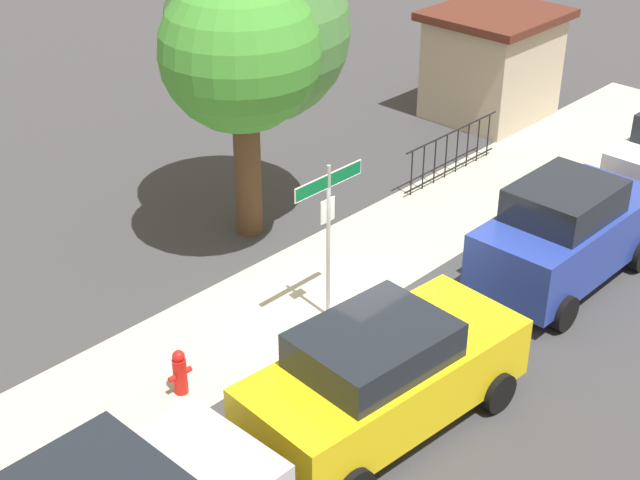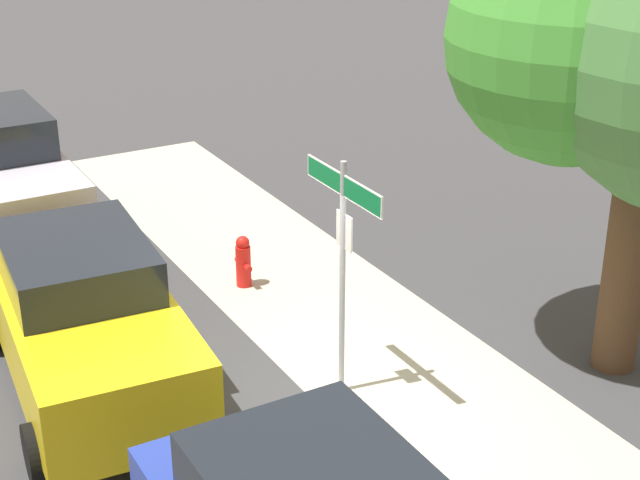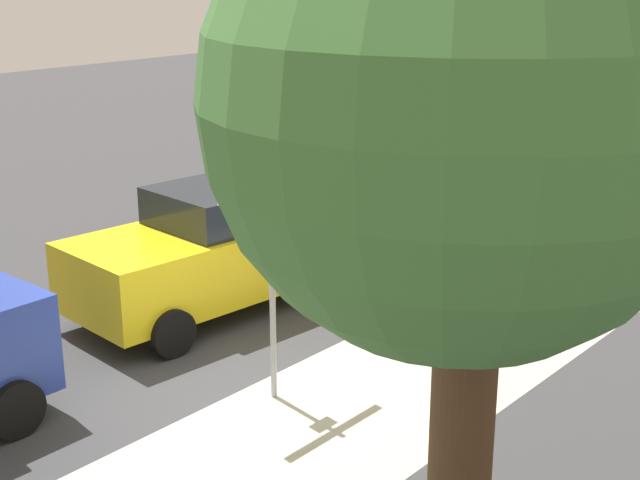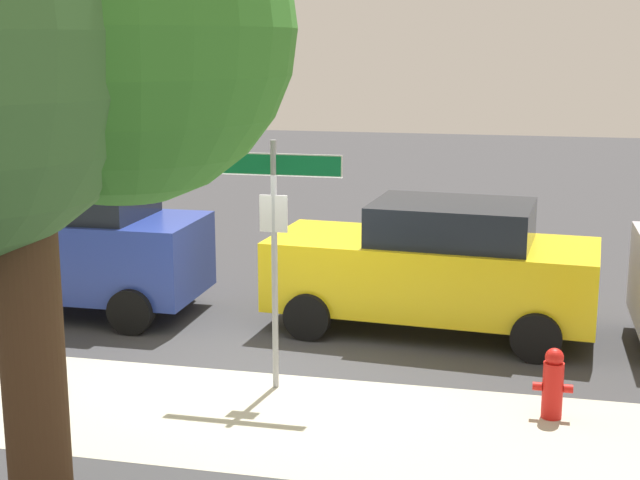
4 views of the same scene
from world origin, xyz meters
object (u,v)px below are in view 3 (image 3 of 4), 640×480
Objects in this scene: car_silver at (416,180)px; car_yellow at (221,247)px; fire_hydrant at (438,297)px; street_sign at (271,229)px; shade_tree at (454,87)px.

car_yellow is at bearing -1.25° from car_silver.
car_yellow is at bearing -60.73° from fire_hydrant.
fire_hydrant is at bearing 39.34° from car_silver.
street_sign is at bearing 62.76° from car_yellow.
shade_tree is at bearing 67.34° from car_yellow.
car_yellow reaches higher than fire_hydrant.
fire_hydrant is (-3.12, 0.20, -1.68)m from street_sign.
street_sign is at bearing -113.07° from shade_tree.
car_silver is (-7.69, -5.60, -2.99)m from shade_tree.
shade_tree is 7.12m from car_yellow.
shade_tree is at bearing 35.94° from car_silver.
fire_hydrant is (-1.54, 2.75, -0.54)m from car_yellow.
car_silver is at bearing -140.51° from fire_hydrant.
street_sign reaches higher than fire_hydrant.
shade_tree reaches higher than fire_hydrant.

